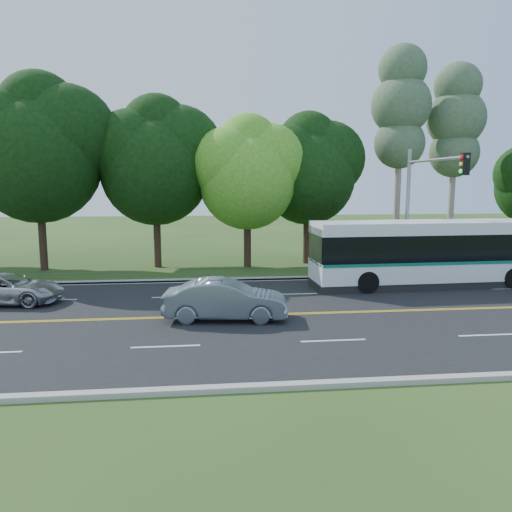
{
  "coord_description": "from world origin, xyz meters",
  "views": [
    {
      "loc": [
        -4.82,
        -19.09,
        5.23
      ],
      "look_at": [
        -2.47,
        2.0,
        2.08
      ],
      "focal_mm": 35.0,
      "sensor_mm": 36.0,
      "label": 1
    }
  ],
  "objects": [
    {
      "name": "ground",
      "position": [
        0.0,
        0.0,
        0.0
      ],
      "size": [
        120.0,
        120.0,
        0.0
      ],
      "primitive_type": "plane",
      "color": "#294717",
      "rests_on": "ground"
    },
    {
      "name": "road",
      "position": [
        0.0,
        0.0,
        0.01
      ],
      "size": [
        60.0,
        14.0,
        0.02
      ],
      "primitive_type": "cube",
      "color": "black",
      "rests_on": "ground"
    },
    {
      "name": "curb_north",
      "position": [
        0.0,
        7.15,
        0.07
      ],
      "size": [
        60.0,
        0.3,
        0.15
      ],
      "primitive_type": "cube",
      "color": "#ACA69C",
      "rests_on": "ground"
    },
    {
      "name": "curb_south",
      "position": [
        0.0,
        -7.15,
        0.07
      ],
      "size": [
        60.0,
        0.3,
        0.15
      ],
      "primitive_type": "cube",
      "color": "#ACA69C",
      "rests_on": "ground"
    },
    {
      "name": "grass_verge",
      "position": [
        0.0,
        9.0,
        0.05
      ],
      "size": [
        60.0,
        4.0,
        0.1
      ],
      "primitive_type": "cube",
      "color": "#294717",
      "rests_on": "ground"
    },
    {
      "name": "lane_markings",
      "position": [
        -0.09,
        0.0,
        0.02
      ],
      "size": [
        57.6,
        13.82,
        0.0
      ],
      "color": "gold",
      "rests_on": "road"
    },
    {
      "name": "tree_row",
      "position": [
        -5.15,
        12.13,
        6.73
      ],
      "size": [
        44.7,
        9.1,
        13.84
      ],
      "color": "#321E16",
      "rests_on": "ground"
    },
    {
      "name": "bougainvillea_hedge",
      "position": [
        7.18,
        8.15,
        0.72
      ],
      "size": [
        9.5,
        2.25,
        1.5
      ],
      "color": "maroon",
      "rests_on": "ground"
    },
    {
      "name": "traffic_signal",
      "position": [
        6.49,
        5.4,
        4.67
      ],
      "size": [
        0.42,
        6.1,
        7.0
      ],
      "color": "gray",
      "rests_on": "ground"
    },
    {
      "name": "transit_bus",
      "position": [
        6.95,
        4.7,
        1.64
      ],
      "size": [
        12.6,
        3.12,
        3.28
      ],
      "rotation": [
        0.0,
        0.0,
        0.03
      ],
      "color": "white",
      "rests_on": "road"
    },
    {
      "name": "sedan",
      "position": [
        -3.92,
        -0.54,
        0.79
      ],
      "size": [
        4.82,
        2.12,
        1.54
      ],
      "primitive_type": "imported",
      "rotation": [
        0.0,
        0.0,
        1.46
      ],
      "color": "slate",
      "rests_on": "road"
    },
    {
      "name": "suv",
      "position": [
        -13.16,
        3.09,
        0.66
      ],
      "size": [
        4.81,
        2.62,
        1.28
      ],
      "primitive_type": "imported",
      "rotation": [
        0.0,
        0.0,
        1.46
      ],
      "color": "#ABADAF",
      "rests_on": "road"
    }
  ]
}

